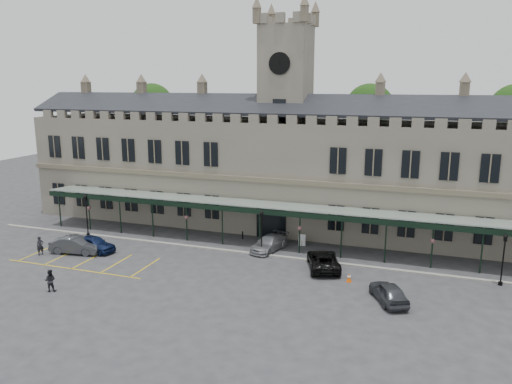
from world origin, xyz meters
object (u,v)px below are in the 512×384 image
(clock_tower, at_px, (286,110))
(lamp_post_left, at_px, (86,211))
(person_b, at_px, (50,281))
(traffic_cone, at_px, (349,278))
(car_taxi, at_px, (269,243))
(sign_board, at_px, (302,240))
(car_left_b, at_px, (76,245))
(car_left_a, at_px, (94,244))
(car_right_a, at_px, (389,292))
(car_van, at_px, (323,260))
(person_a, at_px, (40,246))
(lamp_post_right, at_px, (504,254))
(station_building, at_px, (285,170))
(lamp_post_mid, at_px, (262,229))

(clock_tower, distance_m, lamp_post_left, 23.99)
(clock_tower, height_order, person_b, clock_tower)
(traffic_cone, distance_m, car_taxi, 10.19)
(traffic_cone, bearing_deg, clock_tower, 123.84)
(clock_tower, relative_size, sign_board, 20.47)
(clock_tower, bearing_deg, car_left_b, -135.87)
(car_taxi, bearing_deg, car_left_a, -145.64)
(clock_tower, relative_size, car_right_a, 5.56)
(traffic_cone, height_order, car_van, car_van)
(clock_tower, xyz_separation_m, car_left_a, (-15.00, -14.84, -12.33))
(person_b, bearing_deg, clock_tower, -140.06)
(person_a, bearing_deg, lamp_post_right, -48.26)
(lamp_post_left, relative_size, car_right_a, 1.05)
(station_building, bearing_deg, lamp_post_mid, -85.81)
(car_left_b, relative_size, car_right_a, 1.10)
(lamp_post_left, relative_size, sign_board, 3.86)
(sign_board, xyz_separation_m, person_b, (-16.02, -17.32, 0.31))
(station_building, height_order, clock_tower, clock_tower)
(station_building, relative_size, sign_board, 49.54)
(station_building, xyz_separation_m, clock_tower, (0.00, 0.09, 6.64))
(car_left_b, distance_m, car_van, 23.60)
(car_taxi, height_order, person_a, person_a)
(lamp_post_mid, xyz_separation_m, car_right_a, (12.23, -6.60, -1.91))
(car_left_b, distance_m, person_b, 9.05)
(sign_board, bearing_deg, car_left_b, -162.76)
(car_left_a, bearing_deg, station_building, -36.21)
(lamp_post_right, xyz_separation_m, car_left_b, (-37.66, -4.76, -1.81))
(lamp_post_right, distance_m, car_left_b, 38.00)
(lamp_post_mid, distance_m, sign_board, 5.40)
(lamp_post_right, bearing_deg, car_right_a, -143.51)
(station_building, xyz_separation_m, traffic_cone, (9.62, -14.26, -6.12))
(car_left_a, height_order, person_b, person_b)
(car_right_a, bearing_deg, person_b, -11.59)
(station_building, height_order, car_left_a, station_building)
(station_building, distance_m, traffic_cone, 18.26)
(lamp_post_right, distance_m, car_right_a, 10.56)
(lamp_post_left, distance_m, traffic_cone, 28.65)
(clock_tower, bearing_deg, car_right_a, -52.97)
(car_left_a, bearing_deg, traffic_cone, -79.59)
(lamp_post_right, bearing_deg, traffic_cone, -164.30)
(traffic_cone, xyz_separation_m, person_a, (-28.82, -2.98, 0.56))
(station_building, bearing_deg, car_left_b, -136.03)
(clock_tower, bearing_deg, person_b, -117.21)
(traffic_cone, bearing_deg, lamp_post_left, 173.03)
(station_building, height_order, car_left_b, station_building)
(car_van, xyz_separation_m, person_a, (-26.20, -5.27, 0.14))
(lamp_post_right, distance_m, person_a, 41.08)
(car_van, height_order, person_b, person_b)
(car_right_a, bearing_deg, traffic_cone, -66.86)
(station_building, relative_size, car_taxi, 12.13)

